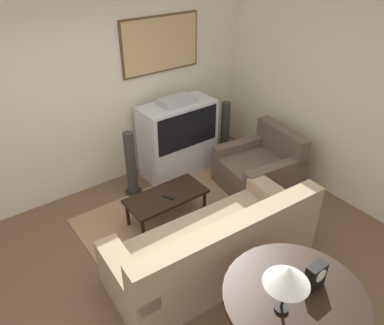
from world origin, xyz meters
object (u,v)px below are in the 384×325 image
console_table (295,301)px  table_lamp (287,276)px  tv (178,138)px  armchair (259,169)px  speaker_tower_right (225,132)px  mantel_clock (315,276)px  couch (215,248)px  coffee_table (166,198)px  speaker_tower_left (131,166)px

console_table → table_lamp: 0.48m
tv → table_lamp: (-1.14, -3.04, 0.54)m
armchair → console_table: armchair is taller
tv → speaker_tower_right: size_ratio=1.26×
armchair → console_table: 2.61m
mantel_clock → speaker_tower_right: bearing=61.3°
console_table → mantel_clock: (0.19, -0.02, 0.18)m
couch → tv: bearing=-110.8°
mantel_clock → console_table: bearing=174.3°
tv → armchair: bearing=-55.8°
table_lamp → coffee_table: bearing=81.0°
table_lamp → speaker_tower_left: size_ratio=0.48×
armchair → coffee_table: armchair is taller
coffee_table → console_table: 2.17m
console_table → speaker_tower_left: 2.94m
coffee_table → console_table: size_ratio=0.88×
mantel_clock → speaker_tower_left: 2.98m
table_lamp → console_table: bearing=5.3°
coffee_table → mantel_clock: 2.22m
tv → mantel_clock: tv is taller
coffee_table → mantel_clock: mantel_clock is taller
coffee_table → speaker_tower_left: speaker_tower_left is taller
tv → armchair: 1.30m
tv → coffee_table: bearing=-132.0°
couch → console_table: couch is taller
armchair → console_table: (-1.65, -1.98, 0.40)m
tv → speaker_tower_left: bearing=-173.7°
tv → armchair: tv is taller
console_table → speaker_tower_right: bearing=58.4°
tv → couch: tv is taller
table_lamp → speaker_tower_right: size_ratio=0.48×
couch → coffee_table: size_ratio=2.26×
couch → speaker_tower_right: 2.48m
speaker_tower_right → couch: bearing=-133.1°
tv → console_table: size_ratio=1.04×
tv → speaker_tower_left: size_ratio=1.26×
armchair → table_lamp: bearing=-35.1°
speaker_tower_left → console_table: bearing=-91.6°
tv → couch: (-0.83, -1.90, -0.28)m
speaker_tower_left → mantel_clock: bearing=-87.9°
couch → console_table: bearing=87.1°
coffee_table → mantel_clock: bearing=-88.9°
speaker_tower_left → speaker_tower_right: (1.72, 0.00, 0.00)m
speaker_tower_left → speaker_tower_right: bearing=0.0°
armchair → speaker_tower_left: 1.84m
couch → speaker_tower_right: (1.69, 1.81, 0.15)m
couch → speaker_tower_right: bearing=-130.3°
table_lamp → couch: bearing=75.0°
coffee_table → table_lamp: bearing=-99.0°
couch → console_table: size_ratio=1.98×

